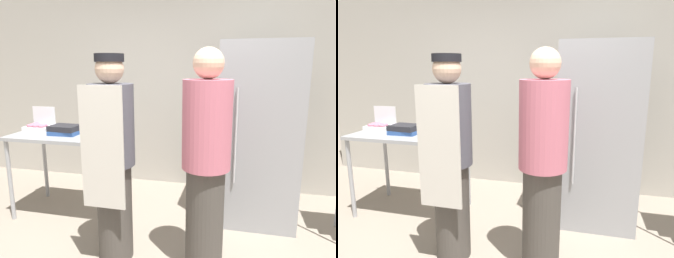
# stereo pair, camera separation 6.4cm
# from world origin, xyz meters

# --- Properties ---
(back_wall) EXTENTS (6.40, 0.12, 3.02)m
(back_wall) POSITION_xyz_m (0.00, 2.29, 1.51)
(back_wall) COLOR #B7B2A8
(back_wall) RESTS_ON ground_plane
(refrigerator) EXTENTS (0.79, 0.77, 1.87)m
(refrigerator) POSITION_xyz_m (0.82, 1.47, 0.94)
(refrigerator) COLOR #9EA0A5
(refrigerator) RESTS_ON ground_plane
(prep_counter) EXTENTS (1.19, 0.68, 0.92)m
(prep_counter) POSITION_xyz_m (-1.16, 1.11, 0.81)
(prep_counter) COLOR #9EA0A5
(prep_counter) RESTS_ON ground_plane
(donut_box) EXTENTS (0.29, 0.22, 0.26)m
(donut_box) POSITION_xyz_m (-1.59, 1.18, 0.96)
(donut_box) COLOR white
(donut_box) RESTS_ON prep_counter
(blender_pitcher) EXTENTS (0.13, 0.13, 0.30)m
(blender_pitcher) POSITION_xyz_m (-0.96, 1.22, 1.05)
(blender_pitcher) COLOR #99999E
(blender_pitcher) RESTS_ON prep_counter
(binder_stack) EXTENTS (0.31, 0.24, 0.10)m
(binder_stack) POSITION_xyz_m (-1.19, 1.06, 0.97)
(binder_stack) COLOR #2D5193
(binder_stack) RESTS_ON prep_counter
(person_baker) EXTENTS (0.37, 0.38, 1.73)m
(person_baker) POSITION_xyz_m (-0.38, 0.46, 0.90)
(person_baker) COLOR #47423D
(person_baker) RESTS_ON ground_plane
(person_customer) EXTENTS (0.38, 0.38, 1.77)m
(person_customer) POSITION_xyz_m (0.38, 0.49, 0.90)
(person_customer) COLOR #47423D
(person_customer) RESTS_ON ground_plane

